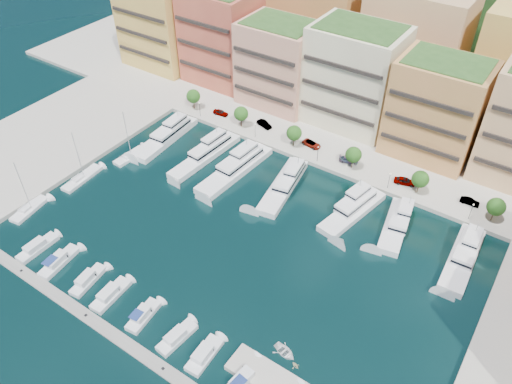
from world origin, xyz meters
TOP-DOWN VIEW (x-y plane):
  - ground at (0.00, 0.00)m, footprint 400.00×400.00m
  - north_quay at (0.00, 62.00)m, footprint 220.00×64.00m
  - west_quay at (-62.00, -8.00)m, footprint 34.00×76.00m
  - hillside at (0.00, 110.00)m, footprint 240.00×40.00m
  - south_pontoon at (-3.00, -30.00)m, footprint 72.00×2.20m
  - apartment_0 at (-66.00, 49.99)m, footprint 22.00×16.50m
  - apartment_1 at (-44.00, 51.99)m, footprint 20.00×16.50m
  - apartment_2 at (-23.00, 49.99)m, footprint 20.00×15.50m
  - apartment_3 at (-2.00, 51.99)m, footprint 22.00×16.50m
  - apartment_4 at (20.00, 49.99)m, footprint 20.00×15.50m
  - backblock_0 at (-55.00, 74.00)m, footprint 26.00×18.00m
  - backblock_1 at (-25.00, 74.00)m, footprint 26.00×18.00m
  - backblock_2 at (5.00, 74.00)m, footprint 26.00×18.00m
  - tree_0 at (-40.00, 33.50)m, footprint 3.80×3.80m
  - tree_1 at (-24.00, 33.50)m, footprint 3.80×3.80m
  - tree_2 at (-8.00, 33.50)m, footprint 3.80×3.80m
  - tree_3 at (8.00, 33.50)m, footprint 3.80×3.80m
  - tree_4 at (24.00, 33.50)m, footprint 3.80×3.80m
  - tree_5 at (40.00, 33.50)m, footprint 3.80×3.80m
  - lamppost_0 at (-36.00, 31.20)m, footprint 0.30×0.30m
  - lamppost_1 at (-18.00, 31.20)m, footprint 0.30×0.30m
  - lamppost_2 at (0.00, 31.20)m, footprint 0.30×0.30m
  - lamppost_3 at (18.00, 31.20)m, footprint 0.30×0.30m
  - lamppost_4 at (36.00, 31.20)m, footprint 0.30×0.30m
  - yacht_0 at (-37.04, 19.18)m, footprint 6.18×21.70m
  - yacht_1 at (-23.73, 18.70)m, footprint 5.41×22.55m
  - yacht_2 at (-14.47, 18.46)m, footprint 6.53×23.28m
  - yacht_3 at (-1.88, 19.58)m, footprint 8.02×21.04m
  - yacht_4 at (14.87, 20.46)m, footprint 7.99×19.08m
  - yacht_5 at (24.16, 21.52)m, footprint 7.32×16.85m
  - yacht_6 at (38.30, 20.36)m, footprint 5.53×19.06m
  - cruiser_0 at (-32.22, -24.59)m, footprint 2.61×8.59m
  - cruiser_1 at (-25.70, -24.62)m, footprint 3.67×9.14m
  - cruiser_2 at (-17.55, -24.59)m, footprint 3.38×8.13m
  - cruiser_3 at (-11.57, -24.59)m, footprint 3.21×8.29m
  - cruiser_4 at (-3.52, -24.59)m, footprint 3.29×7.41m
  - cruiser_5 at (4.17, -24.58)m, footprint 3.23×7.73m
  - cruiser_6 at (10.01, -24.58)m, footprint 3.13×7.51m
  - cruiser_7 at (17.67, -24.61)m, footprint 3.48×8.52m
  - sailboat_0 at (-43.33, -18.28)m, footprint 4.24×9.36m
  - sailboat_1 at (-42.23, -4.66)m, footprint 3.58×10.87m
  - sailboat_2 at (-39.23, 7.78)m, footprint 3.15×8.83m
  - tender_1 at (23.11, -17.72)m, footprint 1.80×1.68m
  - tender_0 at (20.45, -16.68)m, footprint 4.65×3.78m
  - car_0 at (-31.88, 34.88)m, footprint 4.36×2.09m
  - car_1 at (-18.86, 36.68)m, footprint 4.84×2.78m
  - car_2 at (-4.14, 35.85)m, footprint 5.19×3.01m
  - car_3 at (6.39, 35.12)m, footprint 4.96×3.36m
  - car_4 at (20.57, 34.76)m, footprint 5.16×3.21m
  - car_5 at (34.74, 36.09)m, footprint 4.13×1.69m

SIDE VIEW (x-z plane):
  - ground at x=0.00m, z-range 0.00..0.00m
  - north_quay at x=0.00m, z-range -1.00..1.00m
  - west_quay at x=-62.00m, z-range -1.00..1.00m
  - hillside at x=0.00m, z-range -29.00..29.00m
  - south_pontoon at x=-3.00m, z-range -0.17..0.17m
  - sailboat_1 at x=-42.23m, z-range -6.30..6.90m
  - sailboat_0 at x=-43.33m, z-range -6.29..6.91m
  - sailboat_2 at x=-39.23m, z-range -6.28..6.92m
  - tender_1 at x=23.11m, z-range 0.00..0.76m
  - tender_0 at x=20.45m, z-range 0.00..0.85m
  - cruiser_0 at x=-32.22m, z-range -0.73..1.82m
  - cruiser_3 at x=-11.57m, z-range -0.73..1.82m
  - cruiser_2 at x=-17.55m, z-range -0.73..1.82m
  - cruiser_5 at x=4.17m, z-range -0.73..1.82m
  - cruiser_6 at x=10.01m, z-range -0.73..1.82m
  - cruiser_1 at x=-25.70m, z-range -0.76..1.90m
  - cruiser_7 at x=17.67m, z-range -0.76..1.90m
  - cruiser_4 at x=-3.52m, z-range -0.76..1.90m
  - yacht_1 at x=-23.73m, z-range -2.56..4.74m
  - yacht_4 at x=14.87m, z-range -2.56..4.74m
  - yacht_2 at x=-14.47m, z-range -2.44..4.86m
  - yacht_0 at x=-37.04m, z-range -2.44..4.86m
  - yacht_3 at x=-1.88m, z-range -2.44..4.86m
  - yacht_6 at x=38.30m, z-range -2.44..4.86m
  - yacht_5 at x=24.16m, z-range -2.44..4.86m
  - car_5 at x=34.74m, z-range 1.00..2.33m
  - car_3 at x=6.39m, z-range 1.00..2.33m
  - car_2 at x=-4.14m, z-range 1.00..2.36m
  - car_0 at x=-31.88m, z-range 1.00..2.44m
  - car_1 at x=-18.86m, z-range 1.00..2.51m
  - car_4 at x=20.57m, z-range 1.00..2.64m
  - lamppost_0 at x=-36.00m, z-range 1.73..5.93m
  - lamppost_1 at x=-18.00m, z-range 1.73..5.93m
  - lamppost_2 at x=0.00m, z-range 1.73..5.93m
  - lamppost_3 at x=18.00m, z-range 1.73..5.93m
  - lamppost_4 at x=36.00m, z-range 1.73..5.93m
  - tree_0 at x=-40.00m, z-range 1.92..7.57m
  - tree_1 at x=-24.00m, z-range 1.92..7.57m
  - tree_2 at x=-8.00m, z-range 1.92..7.57m
  - tree_3 at x=8.00m, z-range 1.92..7.57m
  - tree_4 at x=24.00m, z-range 1.92..7.57m
  - tree_5 at x=40.00m, z-range 1.92..7.57m
  - apartment_2 at x=-23.00m, z-range 0.91..23.71m
  - apartment_4 at x=20.00m, z-range 0.91..24.71m
  - apartment_0 at x=-66.00m, z-range 0.91..25.71m
  - apartment_3 at x=-2.00m, z-range 0.91..26.71m
  - apartment_1 at x=-44.00m, z-range 0.91..27.71m
  - backblock_0 at x=-55.00m, z-range 1.00..31.00m
  - backblock_1 at x=-25.00m, z-range 1.00..31.00m
  - backblock_2 at x=5.00m, z-range 1.00..31.00m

